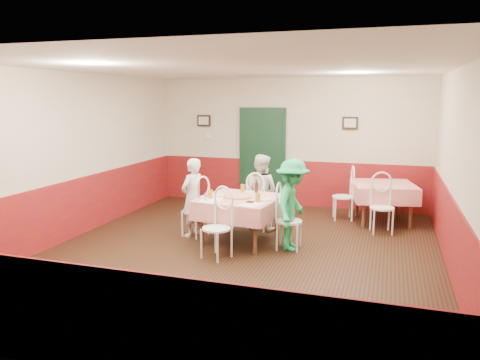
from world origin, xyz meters
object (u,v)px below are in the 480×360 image
(glass_a, at_px, (210,194))
(chair_near, at_px, (216,229))
(diner_left, at_px, (192,197))
(glass_b, at_px, (258,198))
(chair_right, at_px, (289,221))
(chair_second_a, at_px, (343,197))
(chair_second_b, at_px, (382,208))
(beer_bottle, at_px, (256,187))
(pizza, at_px, (238,197))
(chair_far, at_px, (259,205))
(diner_right, at_px, (292,205))
(chair_left, at_px, (195,211))
(diner_far, at_px, (261,192))
(glass_c, at_px, (243,188))
(wallet, at_px, (250,202))
(main_table, at_px, (240,220))
(second_table, at_px, (383,203))

(glass_a, bearing_deg, chair_near, -61.69)
(diner_left, bearing_deg, glass_b, 92.26)
(chair_right, xyz_separation_m, chair_second_a, (0.63, 2.14, 0.00))
(chair_near, xyz_separation_m, chair_second_b, (2.32, 2.14, 0.00))
(chair_second_a, xyz_separation_m, beer_bottle, (-1.31, -1.63, 0.42))
(chair_right, relative_size, pizza, 2.05)
(chair_far, relative_size, diner_right, 0.62)
(chair_left, relative_size, diner_far, 0.66)
(pizza, relative_size, glass_c, 3.17)
(beer_bottle, bearing_deg, chair_second_a, 51.24)
(chair_near, xyz_separation_m, diner_left, (-0.80, 0.95, 0.23))
(chair_right, height_order, glass_a, same)
(chair_left, bearing_deg, wallet, 87.60)
(glass_b, bearing_deg, chair_second_b, 39.67)
(chair_far, relative_size, chair_second_a, 1.00)
(chair_second_b, height_order, glass_a, same)
(chair_near, height_order, diner_left, diner_left)
(diner_far, bearing_deg, main_table, 98.76)
(second_table, xyz_separation_m, glass_c, (-2.31, -1.62, 0.45))
(chair_second_b, height_order, wallet, chair_second_b)
(chair_second_a, xyz_separation_m, glass_c, (-1.56, -1.62, 0.38))
(chair_right, distance_m, glass_b, 0.62)
(chair_right, bearing_deg, diner_left, 81.33)
(chair_far, height_order, chair_second_a, same)
(glass_c, distance_m, diner_left, 0.88)
(pizza, bearing_deg, chair_far, 81.27)
(chair_left, relative_size, chair_near, 1.00)
(main_table, height_order, chair_left, chair_left)
(chair_far, bearing_deg, diner_left, 46.99)
(chair_left, bearing_deg, chair_second_b, 129.52)
(wallet, bearing_deg, glass_b, 43.87)
(second_table, distance_m, diner_right, 2.55)
(second_table, xyz_separation_m, chair_right, (-1.38, -2.14, 0.08))
(chair_far, bearing_deg, glass_c, 76.75)
(glass_c, bearing_deg, diner_far, 68.11)
(diner_far, bearing_deg, second_table, -136.16)
(chair_far, bearing_deg, diner_right, 140.26)
(glass_a, bearing_deg, chair_far, 63.58)
(chair_left, height_order, chair_second_a, same)
(chair_near, height_order, wallet, chair_near)
(chair_second_a, distance_m, glass_a, 2.99)
(chair_near, distance_m, diner_left, 1.26)
(main_table, relative_size, chair_right, 1.36)
(chair_right, bearing_deg, chair_second_a, -18.42)
(chair_right, bearing_deg, main_table, 81.33)
(diner_right, bearing_deg, pizza, 87.48)
(glass_c, xyz_separation_m, diner_right, (0.98, -0.53, -0.11))
(diner_far, bearing_deg, chair_left, 55.39)
(chair_right, height_order, glass_b, same)
(main_table, distance_m, glass_b, 0.64)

